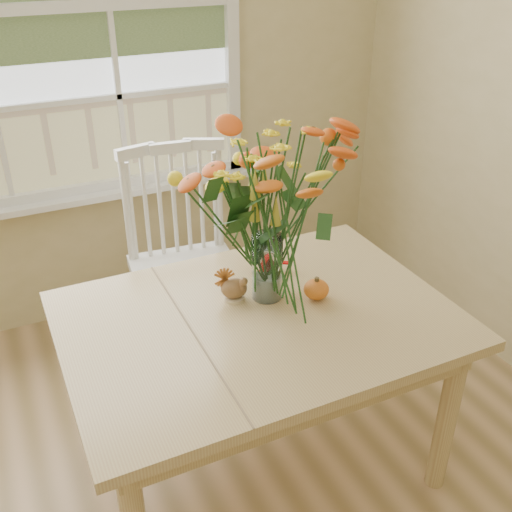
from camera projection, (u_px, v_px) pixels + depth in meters
name	position (u px, v px, depth m)	size (l,w,h in m)	color
dining_table	(258.00, 337.00, 2.07)	(1.31, 0.93, 0.70)	tan
windsor_chair	(182.00, 250.00, 2.71)	(0.51, 0.49, 1.01)	white
flower_vase	(268.00, 204.00, 1.95)	(0.50, 0.50, 0.60)	white
pumpkin	(316.00, 290.00, 2.10)	(0.09, 0.09, 0.07)	#C86217
turkey_figurine	(234.00, 288.00, 2.09)	(0.11, 0.09, 0.12)	#CCB78C
dark_gourd	(263.00, 262.00, 2.27)	(0.13, 0.09, 0.07)	#38160F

